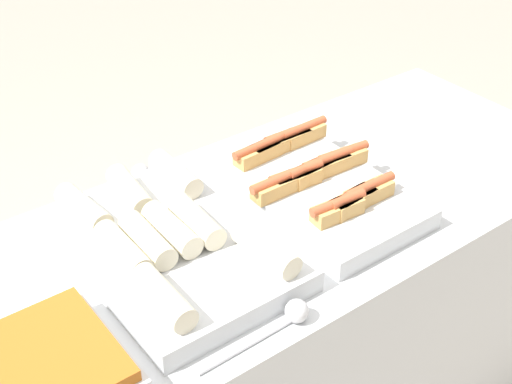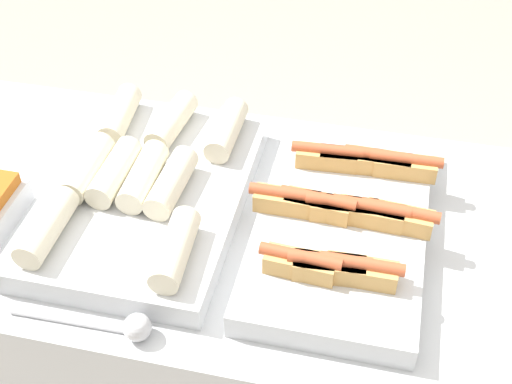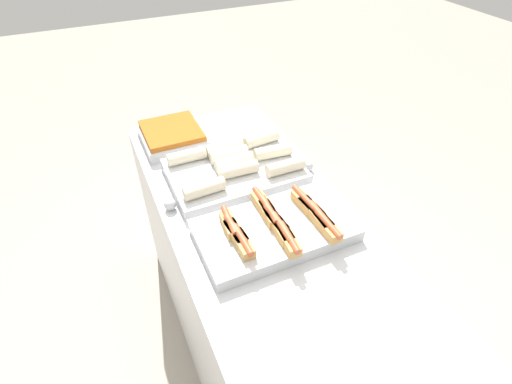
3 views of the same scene
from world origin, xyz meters
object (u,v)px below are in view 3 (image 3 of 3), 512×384
(tray_side_front, at_px, (172,135))
(serving_spoon_near, at_px, (169,202))
(tray_wraps, at_px, (236,168))
(tray_hotdogs, at_px, (276,228))
(serving_spoon_far, at_px, (305,164))

(tray_side_front, bearing_deg, serving_spoon_near, -16.94)
(tray_wraps, relative_size, serving_spoon_near, 2.16)
(tray_side_front, bearing_deg, tray_hotdogs, 12.59)
(tray_side_front, height_order, serving_spoon_near, tray_side_front)
(tray_hotdogs, distance_m, tray_wraps, 0.39)
(tray_wraps, bearing_deg, serving_spoon_far, 76.09)
(tray_wraps, relative_size, tray_side_front, 1.82)
(tray_hotdogs, bearing_deg, serving_spoon_near, -135.74)
(tray_wraps, height_order, serving_spoon_near, tray_wraps)
(tray_wraps, bearing_deg, serving_spoon_near, -76.55)
(tray_hotdogs, distance_m, tray_side_front, 0.78)
(tray_side_front, height_order, serving_spoon_far, tray_side_front)
(tray_wraps, height_order, serving_spoon_far, tray_wraps)
(tray_hotdogs, height_order, tray_side_front, tray_hotdogs)
(tray_hotdogs, xyz_separation_m, tray_side_front, (-0.76, -0.17, -0.00))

